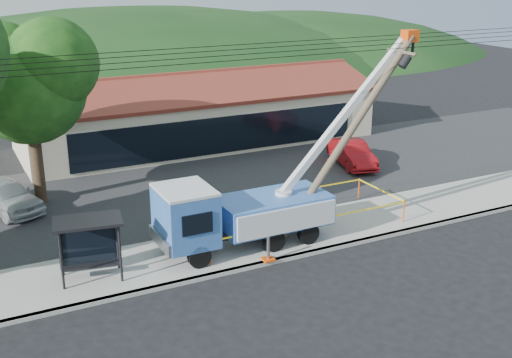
{
  "coord_description": "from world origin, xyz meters",
  "views": [
    {
      "loc": [
        -10.92,
        -17.89,
        11.24
      ],
      "look_at": [
        0.7,
        5.0,
        2.5
      ],
      "focal_mm": 45.0,
      "sensor_mm": 36.0,
      "label": 1
    }
  ],
  "objects": [
    {
      "name": "bus_shelter",
      "position": [
        -6.67,
        3.92,
        1.85
      ],
      "size": [
        2.63,
        1.87,
        2.33
      ],
      "rotation": [
        0.0,
        0.0,
        -0.17
      ],
      "color": "black",
      "rests_on": "ground"
    },
    {
      "name": "car_red",
      "position": [
        9.88,
        10.95,
        0.0
      ],
      "size": [
        2.48,
        4.62,
        1.45
      ],
      "primitive_type": "imported",
      "rotation": [
        0.0,
        0.0,
        -0.23
      ],
      "color": "#A01014",
      "rests_on": "ground"
    },
    {
      "name": "hill_east",
      "position": [
        30.0,
        55.0,
        0.0
      ],
      "size": [
        72.8,
        52.0,
        26.0
      ],
      "primitive_type": "ellipsoid",
      "color": "#133312",
      "rests_on": "ground"
    },
    {
      "name": "car_silver",
      "position": [
        -8.67,
        12.43,
        0.0
      ],
      "size": [
        3.45,
        4.97,
        1.57
      ],
      "primitive_type": "imported",
      "rotation": [
        0.0,
        0.0,
        0.39
      ],
      "color": "#B4B8BC",
      "rests_on": "ground"
    },
    {
      "name": "caution_tape",
      "position": [
        2.33,
        4.57,
        0.89
      ],
      "size": [
        9.45,
        3.48,
        1.0
      ],
      "color": "#EE480C",
      "rests_on": "ground"
    },
    {
      "name": "hill_center",
      "position": [
        10.0,
        55.0,
        0.0
      ],
      "size": [
        89.6,
        64.0,
        32.0
      ],
      "primitive_type": "ellipsoid",
      "color": "#133312",
      "rests_on": "ground"
    },
    {
      "name": "leaning_pole",
      "position": [
        4.5,
        3.53,
        4.62
      ],
      "size": [
        6.46,
        1.83,
        8.31
      ],
      "color": "brown",
      "rests_on": "ground"
    },
    {
      "name": "ground",
      "position": [
        0.0,
        0.0,
        0.0
      ],
      "size": [
        120.0,
        120.0,
        0.0
      ],
      "primitive_type": "plane",
      "color": "black",
      "rests_on": "ground"
    },
    {
      "name": "sidewalk",
      "position": [
        0.0,
        4.0,
        0.07
      ],
      "size": [
        60.0,
        4.0,
        0.15
      ],
      "primitive_type": "cube",
      "color": "#A9A59E",
      "rests_on": "ground"
    },
    {
      "name": "curb",
      "position": [
        0.0,
        2.1,
        0.07
      ],
      "size": [
        60.0,
        0.25,
        0.15
      ],
      "primitive_type": "cube",
      "color": "#A9A59E",
      "rests_on": "ground"
    },
    {
      "name": "utility_truck",
      "position": [
        -0.56,
        3.86,
        1.71
      ],
      "size": [
        11.66,
        3.88,
        8.36
      ],
      "color": "black",
      "rests_on": "ground"
    },
    {
      "name": "parking_lot",
      "position": [
        0.0,
        12.0,
        0.05
      ],
      "size": [
        60.0,
        12.0,
        0.1
      ],
      "primitive_type": "cube",
      "color": "#28282B",
      "rests_on": "ground"
    },
    {
      "name": "strip_mall",
      "position": [
        4.0,
        19.98,
        1.88
      ],
      "size": [
        22.5,
        8.53,
        4.67
      ],
      "color": "beige",
      "rests_on": "ground"
    },
    {
      "name": "tree_lot",
      "position": [
        -7.0,
        13.0,
        6.21
      ],
      "size": [
        6.3,
        5.6,
        8.94
      ],
      "color": "#332316",
      "rests_on": "ground"
    }
  ]
}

